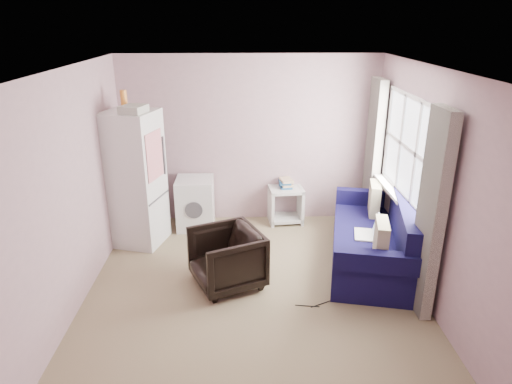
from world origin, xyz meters
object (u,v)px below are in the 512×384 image
armchair (227,256)px  fridge (136,178)px  washing_machine (195,202)px  side_table (285,201)px  sofa (376,240)px

armchair → fridge: 1.79m
armchair → washing_machine: (-0.52, 1.61, 0.02)m
washing_machine → side_table: size_ratio=1.11×
fridge → washing_machine: 1.02m
fridge → side_table: fridge is taller
fridge → washing_machine: bearing=47.4°
fridge → side_table: (2.09, 0.64, -0.62)m
fridge → side_table: size_ratio=3.06×
sofa → washing_machine: bearing=165.8°
fridge → washing_machine: (0.73, 0.45, -0.54)m
armchair → fridge: size_ratio=0.36×
side_table → sofa: size_ratio=0.31×
fridge → washing_machine: fridge is taller
sofa → armchair: bearing=-154.8°
armchair → fridge: bearing=-156.8°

